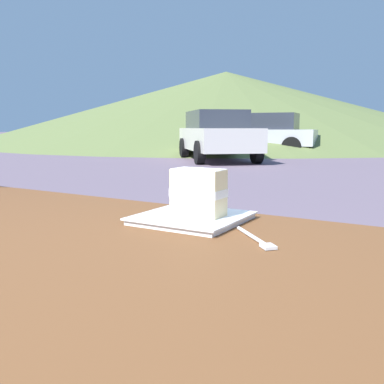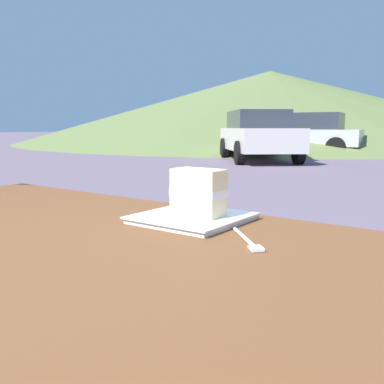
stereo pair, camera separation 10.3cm
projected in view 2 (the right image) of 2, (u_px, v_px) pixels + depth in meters
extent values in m
cylinder|color=brown|center=(23.00, 288.00, 1.72)|extent=(0.07, 0.07, 0.74)
cube|color=brown|center=(39.00, 254.00, 0.84)|extent=(1.70, 1.01, 0.04)
cube|color=white|center=(192.00, 219.00, 1.04)|extent=(0.23, 0.23, 0.01)
cube|color=white|center=(192.00, 216.00, 1.04)|extent=(0.24, 0.24, 0.00)
cube|color=beige|center=(198.00, 206.00, 1.03)|extent=(0.12, 0.07, 0.04)
cube|color=white|center=(198.00, 193.00, 1.02)|extent=(0.12, 0.07, 0.02)
sphere|color=red|center=(207.00, 190.00, 1.04)|extent=(0.01, 0.01, 0.01)
sphere|color=red|center=(202.00, 190.00, 1.05)|extent=(0.02, 0.02, 0.02)
cube|color=beige|center=(198.00, 179.00, 1.02)|extent=(0.12, 0.07, 0.04)
cube|color=white|center=(198.00, 169.00, 1.01)|extent=(0.12, 0.06, 0.00)
cylinder|color=silver|center=(244.00, 237.00, 0.88)|extent=(0.10, 0.10, 0.01)
cube|color=silver|center=(256.00, 248.00, 0.79)|extent=(0.04, 0.04, 0.01)
cube|color=beige|center=(258.00, 139.00, 12.89)|extent=(3.95, 4.20, 0.65)
cube|color=#2D333D|center=(257.00, 119.00, 13.00)|extent=(2.62, 2.71, 0.52)
cylinder|color=black|center=(299.00, 152.00, 11.71)|extent=(0.59, 0.63, 0.64)
cylinder|color=black|center=(240.00, 153.00, 11.58)|extent=(0.59, 0.63, 0.64)
cylinder|color=black|center=(273.00, 148.00, 14.29)|extent=(0.59, 0.63, 0.64)
cylinder|color=black|center=(225.00, 148.00, 14.17)|extent=(0.59, 0.63, 0.64)
cube|color=#B7BABF|center=(303.00, 137.00, 15.90)|extent=(4.23, 2.24, 0.58)
cube|color=#2D333D|center=(310.00, 121.00, 15.72)|extent=(2.45, 1.77, 0.59)
cylinder|color=black|center=(263.00, 145.00, 15.84)|extent=(0.69, 0.32, 0.67)
cylinder|color=black|center=(275.00, 144.00, 17.22)|extent=(0.69, 0.32, 0.67)
cylinder|color=black|center=(336.00, 147.00, 14.67)|extent=(0.69, 0.32, 0.67)
cylinder|color=black|center=(343.00, 145.00, 16.05)|extent=(0.69, 0.32, 0.67)
cone|color=#60703D|center=(269.00, 107.00, 29.42)|extent=(33.06, 33.06, 4.75)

